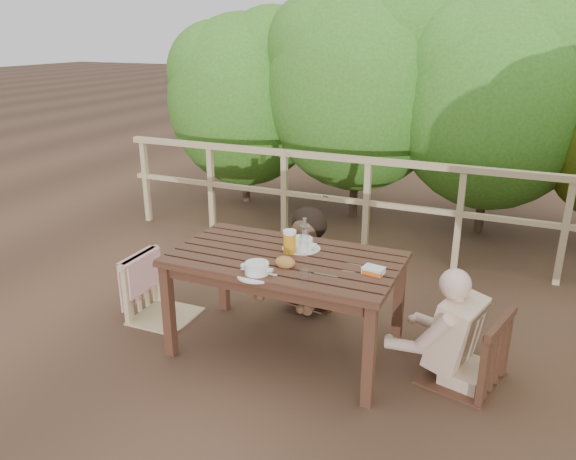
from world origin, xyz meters
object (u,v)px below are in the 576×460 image
at_px(chair_left, 161,262).
at_px(chair_right, 468,314).
at_px(chair_far, 318,256).
at_px(bottle, 304,237).
at_px(table, 285,305).
at_px(soup_far, 301,244).
at_px(soup_near, 257,269).
at_px(woman, 319,227).
at_px(butter_tub, 373,271).
at_px(tumbler, 305,276).
at_px(beer_glass, 290,243).
at_px(diner_right, 476,295).
at_px(bread_roll, 285,262).

relative_size(chair_left, chair_right, 0.98).
relative_size(chair_far, bottle, 3.05).
bearing_deg(table, soup_far, 75.03).
bearing_deg(soup_near, woman, 91.12).
distance_m(table, chair_left, 1.08).
xyz_separation_m(table, bottle, (0.10, 0.09, 0.49)).
relative_size(table, chair_left, 1.62).
bearing_deg(soup_far, table, -104.97).
xyz_separation_m(chair_left, woman, (1.01, 0.78, 0.18)).
height_order(chair_far, butter_tub, chair_far).
bearing_deg(tumbler, beer_glass, 125.86).
height_order(diner_right, bottle, diner_right).
distance_m(chair_left, bottle, 1.24).
xyz_separation_m(bread_roll, tumbler, (0.20, -0.14, -0.00)).
height_order(diner_right, soup_far, diner_right).
bearing_deg(table, chair_far, 94.68).
relative_size(table, bread_roll, 11.30).
distance_m(diner_right, bread_roll, 1.21).
distance_m(chair_right, soup_far, 1.19).
bearing_deg(diner_right, chair_far, 76.93).
distance_m(soup_near, bread_roll, 0.21).
relative_size(chair_right, diner_right, 0.78).
xyz_separation_m(bread_roll, beer_glass, (-0.07, 0.23, 0.05)).
xyz_separation_m(table, soup_far, (0.05, 0.18, 0.40)).
bearing_deg(diner_right, butter_tub, 120.47).
height_order(table, tumbler, tumbler).
relative_size(soup_near, bottle, 0.97).
relative_size(woman, tumbler, 18.25).
distance_m(table, bottle, 0.51).
distance_m(chair_left, beer_glass, 1.13).
xyz_separation_m(diner_right, beer_glass, (-1.23, -0.06, 0.18)).
bearing_deg(tumbler, chair_left, 165.42).
relative_size(soup_far, bottle, 1.00).
bearing_deg(tumbler, woman, 106.46).
bearing_deg(soup_far, bread_roll, -85.88).
height_order(diner_right, tumbler, diner_right).
xyz_separation_m(diner_right, tumbler, (-0.97, -0.43, 0.13)).
bearing_deg(diner_right, tumbler, 128.48).
bearing_deg(diner_right, chair_right, 104.58).
bearing_deg(beer_glass, soup_far, 68.06).
distance_m(bread_roll, bottle, 0.27).
height_order(chair_left, bottle, bottle).
xyz_separation_m(table, chair_right, (1.21, 0.13, 0.13)).
distance_m(soup_near, tumbler, 0.31).
bearing_deg(diner_right, table, 110.69).
bearing_deg(table, butter_tub, -3.79).
bearing_deg(chair_far, bread_roll, -73.43).
relative_size(chair_left, soup_near, 3.67).
distance_m(table, butter_tub, 0.74).
relative_size(chair_right, soup_far, 3.61).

